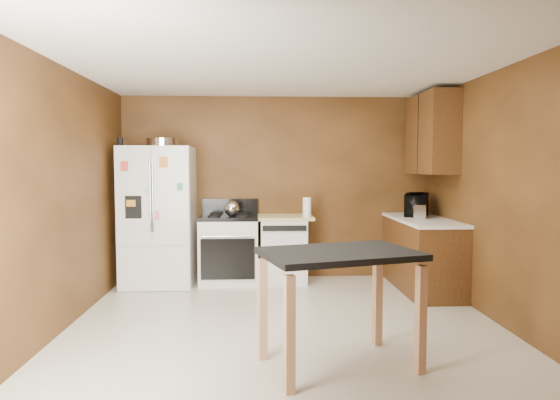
{
  "coord_description": "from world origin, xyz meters",
  "views": [
    {
      "loc": [
        -0.28,
        -4.64,
        1.56
      ],
      "look_at": [
        -0.02,
        0.85,
        1.18
      ],
      "focal_mm": 32.0,
      "sensor_mm": 36.0,
      "label": 1
    }
  ],
  "objects": [
    {
      "name": "floor",
      "position": [
        0.0,
        0.0,
        0.0
      ],
      "size": [
        4.5,
        4.5,
        0.0
      ],
      "primitive_type": "plane",
      "color": "beige",
      "rests_on": "ground"
    },
    {
      "name": "ceiling",
      "position": [
        0.0,
        0.0,
        2.5
      ],
      "size": [
        4.5,
        4.5,
        0.0
      ],
      "primitive_type": "plane",
      "rotation": [
        3.14,
        0.0,
        0.0
      ],
      "color": "white",
      "rests_on": "ground"
    },
    {
      "name": "wall_back",
      "position": [
        0.0,
        2.25,
        1.25
      ],
      "size": [
        4.2,
        0.0,
        4.2
      ],
      "primitive_type": "plane",
      "rotation": [
        1.57,
        0.0,
        0.0
      ],
      "color": "brown",
      "rests_on": "ground"
    },
    {
      "name": "wall_front",
      "position": [
        0.0,
        -2.25,
        1.25
      ],
      "size": [
        4.2,
        0.0,
        4.2
      ],
      "primitive_type": "plane",
      "rotation": [
        -1.57,
        0.0,
        0.0
      ],
      "color": "brown",
      "rests_on": "ground"
    },
    {
      "name": "wall_left",
      "position": [
        -2.1,
        0.0,
        1.25
      ],
      "size": [
        0.0,
        4.5,
        4.5
      ],
      "primitive_type": "plane",
      "rotation": [
        1.57,
        0.0,
        1.57
      ],
      "color": "brown",
      "rests_on": "ground"
    },
    {
      "name": "wall_right",
      "position": [
        2.1,
        0.0,
        1.25
      ],
      "size": [
        0.0,
        4.5,
        4.5
      ],
      "primitive_type": "plane",
      "rotation": [
        1.57,
        0.0,
        -1.57
      ],
      "color": "brown",
      "rests_on": "ground"
    },
    {
      "name": "roasting_pan",
      "position": [
        -1.48,
        1.84,
        1.85
      ],
      "size": [
        0.41,
        0.41,
        0.1
      ],
      "primitive_type": "cylinder",
      "color": "silver",
      "rests_on": "refrigerator"
    },
    {
      "name": "pen_cup",
      "position": [
        -1.98,
        1.72,
        1.85
      ],
      "size": [
        0.07,
        0.07,
        0.11
      ],
      "primitive_type": "cylinder",
      "color": "black",
      "rests_on": "refrigerator"
    },
    {
      "name": "kettle",
      "position": [
        -0.6,
        1.83,
        1.0
      ],
      "size": [
        0.2,
        0.2,
        0.2
      ],
      "primitive_type": "sphere",
      "color": "silver",
      "rests_on": "gas_range"
    },
    {
      "name": "paper_towel",
      "position": [
        0.38,
        1.8,
        1.02
      ],
      "size": [
        0.13,
        0.13,
        0.25
      ],
      "primitive_type": "cylinder",
      "rotation": [
        0.0,
        0.0,
        -0.26
      ],
      "color": "white",
      "rests_on": "dishwasher"
    },
    {
      "name": "green_canister",
      "position": [
        0.41,
        2.0,
        0.95
      ],
      "size": [
        0.12,
        0.12,
        0.12
      ],
      "primitive_type": "cylinder",
      "rotation": [
        0.0,
        0.0,
        0.17
      ],
      "color": "green",
      "rests_on": "dishwasher"
    },
    {
      "name": "toaster",
      "position": [
        1.76,
        1.47,
        0.99
      ],
      "size": [
        0.21,
        0.27,
        0.17
      ],
      "primitive_type": "cube",
      "rotation": [
        0.0,
        0.0,
        -0.29
      ],
      "color": "silver",
      "rests_on": "right_cabinets"
    },
    {
      "name": "microwave",
      "position": [
        1.81,
        1.74,
        1.03
      ],
      "size": [
        0.5,
        0.58,
        0.27
      ],
      "primitive_type": "imported",
      "rotation": [
        0.0,
        0.0,
        1.16
      ],
      "color": "black",
      "rests_on": "right_cabinets"
    },
    {
      "name": "refrigerator",
      "position": [
        -1.55,
        1.86,
        0.9
      ],
      "size": [
        0.9,
        0.8,
        1.8
      ],
      "color": "white",
      "rests_on": "ground"
    },
    {
      "name": "gas_range",
      "position": [
        -0.64,
        1.92,
        0.46
      ],
      "size": [
        0.76,
        0.68,
        1.1
      ],
      "color": "white",
      "rests_on": "ground"
    },
    {
      "name": "dishwasher",
      "position": [
        0.08,
        1.95,
        0.45
      ],
      "size": [
        0.78,
        0.63,
        0.89
      ],
      "color": "white",
      "rests_on": "ground"
    },
    {
      "name": "right_cabinets",
      "position": [
        1.84,
        1.48,
        0.91
      ],
      "size": [
        0.63,
        1.58,
        2.45
      ],
      "color": "#5C3219",
      "rests_on": "ground"
    },
    {
      "name": "island",
      "position": [
        0.36,
        -0.89,
        0.76
      ],
      "size": [
        1.31,
        1.05,
        0.91
      ],
      "color": "black",
      "rests_on": "ground"
    }
  ]
}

